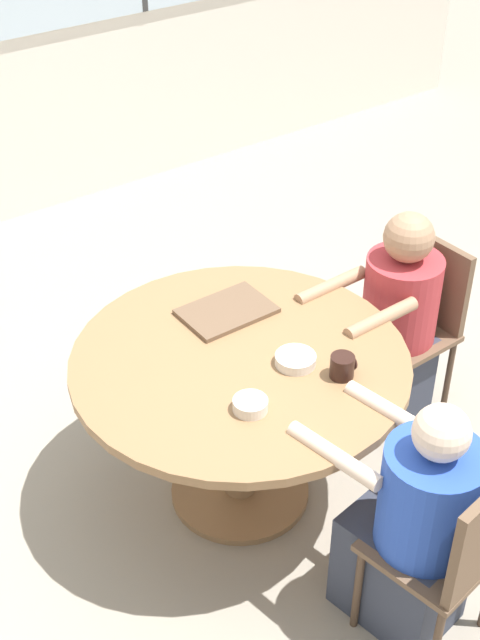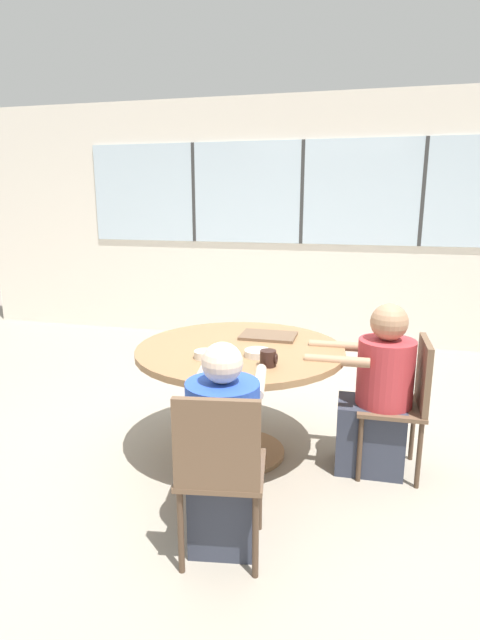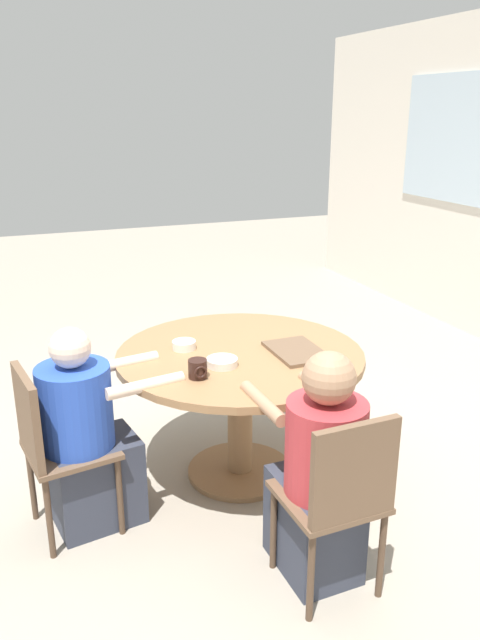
# 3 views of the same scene
# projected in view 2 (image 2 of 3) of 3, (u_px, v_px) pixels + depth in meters

# --- Properties ---
(ground_plane) EXTENTS (16.00, 16.00, 0.00)m
(ground_plane) POSITION_uv_depth(u_px,v_px,m) (240.00, 453.00, 3.38)
(ground_plane) COLOR gray
(wall_back_with_windows) EXTENTS (8.40, 0.08, 2.80)m
(wall_back_with_windows) POSITION_uv_depth(u_px,v_px,m) (302.00, 221.00, 5.76)
(wall_back_with_windows) COLOR silver
(wall_back_with_windows) RESTS_ON ground_plane
(dining_table) EXTENTS (1.34, 1.34, 0.75)m
(dining_table) POSITION_uv_depth(u_px,v_px,m) (240.00, 370.00, 3.24)
(dining_table) COLOR olive
(dining_table) RESTS_ON ground_plane
(chair_for_woman_green_shirt) EXTENTS (0.41, 0.41, 0.87)m
(chair_for_woman_green_shirt) POSITION_uv_depth(u_px,v_px,m) (406.00, 395.00, 3.04)
(chair_for_woman_green_shirt) COLOR brown
(chair_for_woman_green_shirt) RESTS_ON ground_plane
(chair_for_man_blue_shirt) EXTENTS (0.46, 0.46, 0.87)m
(chair_for_man_blue_shirt) POSITION_uv_depth(u_px,v_px,m) (219.00, 464.00, 2.25)
(chair_for_man_blue_shirt) COLOR brown
(chair_for_man_blue_shirt) RESTS_ON ground_plane
(person_woman_green_shirt) EXTENTS (0.66, 0.38, 1.08)m
(person_woman_green_shirt) POSITION_uv_depth(u_px,v_px,m) (377.00, 398.00, 3.08)
(person_woman_green_shirt) COLOR #333847
(person_woman_green_shirt) RESTS_ON ground_plane
(person_man_blue_shirt) EXTENTS (0.44, 0.69, 1.05)m
(person_man_blue_shirt) POSITION_uv_depth(u_px,v_px,m) (224.00, 456.00, 2.43)
(person_man_blue_shirt) COLOR #333847
(person_man_blue_shirt) RESTS_ON ground_plane
(food_tray_dark) EXTENTS (0.37, 0.26, 0.02)m
(food_tray_dark) POSITION_uv_depth(u_px,v_px,m) (268.00, 336.00, 3.43)
(food_tray_dark) COLOR brown
(food_tray_dark) RESTS_ON dining_table
(coffee_mug) EXTENTS (0.10, 0.09, 0.09)m
(coffee_mug) POSITION_uv_depth(u_px,v_px,m) (268.00, 358.00, 2.83)
(coffee_mug) COLOR black
(coffee_mug) RESTS_ON dining_table
(bowl_white_shallow) EXTENTS (0.13, 0.13, 0.05)m
(bowl_white_shallow) POSITION_uv_depth(u_px,v_px,m) (205.00, 355.00, 2.98)
(bowl_white_shallow) COLOR silver
(bowl_white_shallow) RESTS_ON dining_table
(bowl_cereal) EXTENTS (0.16, 0.16, 0.04)m
(bowl_cereal) POSITION_uv_depth(u_px,v_px,m) (258.00, 353.00, 3.01)
(bowl_cereal) COLOR silver
(bowl_cereal) RESTS_ON dining_table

